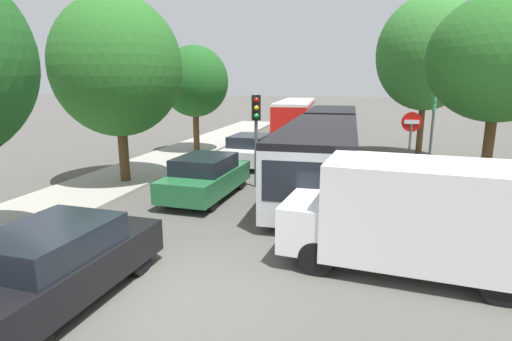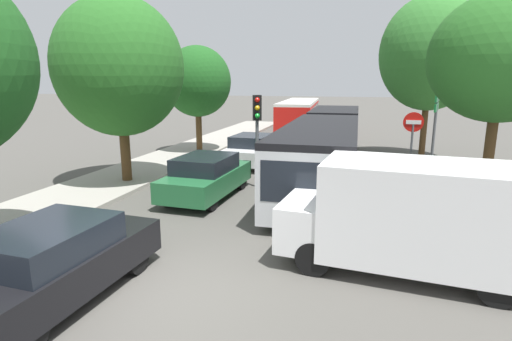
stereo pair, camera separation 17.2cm
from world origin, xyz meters
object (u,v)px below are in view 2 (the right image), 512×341
at_px(no_entry_sign, 412,139).
at_px(queued_car_black, 53,263).
at_px(city_bus_rear, 299,113).
at_px(direction_sign_post, 435,119).
at_px(tree_right_mid, 431,54).
at_px(white_van, 414,215).
at_px(tree_left_mid, 123,71).
at_px(queued_car_green, 207,176).
at_px(tree_right_near, 501,58).
at_px(tree_left_far, 197,82).
at_px(articulated_bus, 328,140).
at_px(queued_car_white, 252,150).
at_px(traffic_light, 257,120).

bearing_deg(no_entry_sign, queued_car_black, -35.49).
height_order(city_bus_rear, direction_sign_post, direction_sign_post).
height_order(no_entry_sign, tree_right_mid, tree_right_mid).
xyz_separation_m(white_van, direction_sign_post, (1.43, 7.51, 1.31)).
distance_m(tree_left_mid, tree_right_mid, 14.21).
height_order(queued_car_green, white_van, white_van).
relative_size(city_bus_rear, tree_left_mid, 1.61).
bearing_deg(tree_right_near, tree_left_far, 147.77).
height_order(articulated_bus, tree_left_far, tree_left_far).
distance_m(queued_car_white, white_van, 11.50).
height_order(city_bus_rear, traffic_light, traffic_light).
bearing_deg(articulated_bus, queued_car_black, -18.23).
bearing_deg(queued_car_black, no_entry_sign, -32.54).
height_order(direction_sign_post, tree_left_mid, tree_left_mid).
height_order(queued_car_white, tree_left_mid, tree_left_mid).
xyz_separation_m(city_bus_rear, queued_car_black, (-0.21, -26.60, -0.64)).
bearing_deg(tree_left_mid, traffic_light, 8.07).
relative_size(queued_car_green, tree_left_far, 0.74).
bearing_deg(tree_left_far, city_bus_rear, 72.33).
height_order(articulated_bus, tree_left_mid, tree_left_mid).
bearing_deg(tree_left_far, white_van, -50.96).
bearing_deg(queued_car_white, tree_right_near, -119.21).
height_order(city_bus_rear, no_entry_sign, no_entry_sign).
bearing_deg(traffic_light, tree_left_mid, -99.13).
relative_size(articulated_bus, tree_right_mid, 2.05).
relative_size(articulated_bus, queued_car_black, 3.80).
bearing_deg(city_bus_rear, tree_right_near, -159.73).
distance_m(queued_car_black, white_van, 6.91).
xyz_separation_m(tree_right_near, tree_right_mid, (-0.57, 8.85, 0.69)).
bearing_deg(no_entry_sign, tree_left_far, -116.72).
relative_size(white_van, traffic_light, 1.52).
height_order(tree_left_mid, tree_left_far, tree_left_mid).
distance_m(articulated_bus, tree_left_far, 8.23).
bearing_deg(tree_left_mid, queued_car_black, -66.40).
distance_m(articulated_bus, tree_right_near, 7.53).
xyz_separation_m(white_van, tree_right_near, (2.43, 4.37, 3.25)).
distance_m(queued_car_white, tree_right_near, 10.77).
relative_size(no_entry_sign, tree_right_mid, 0.36).
xyz_separation_m(queued_car_green, no_entry_sign, (6.75, 2.80, 1.14)).
height_order(queued_car_black, white_van, white_van).
relative_size(queued_car_white, tree_left_far, 0.73).
bearing_deg(city_bus_rear, no_entry_sign, -161.85).
bearing_deg(articulated_bus, no_entry_sign, 53.40).
relative_size(queued_car_black, queued_car_green, 1.00).
relative_size(traffic_light, tree_right_mid, 0.43).
xyz_separation_m(articulated_bus, white_van, (2.52, -9.10, -0.15)).
xyz_separation_m(direction_sign_post, tree_right_near, (1.00, -3.14, 1.94)).
xyz_separation_m(queued_car_white, white_van, (6.11, -9.73, 0.52)).
height_order(white_van, traffic_light, traffic_light).
distance_m(articulated_bus, no_entry_sign, 3.91).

